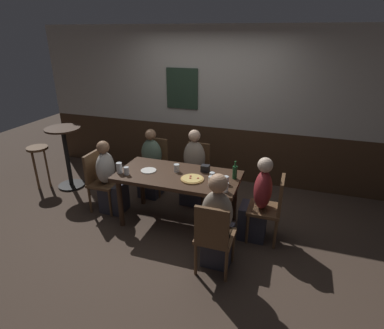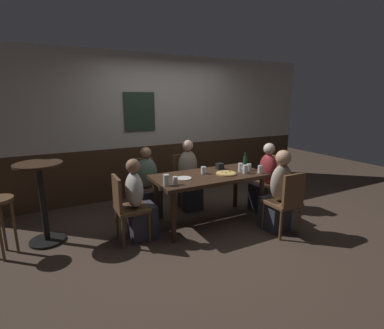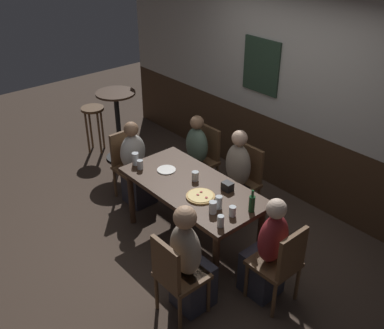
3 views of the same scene
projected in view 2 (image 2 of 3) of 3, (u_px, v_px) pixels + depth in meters
name	position (u px, v px, depth m)	size (l,w,h in m)	color
ground_plane	(209.00, 222.00, 4.26)	(12.00, 12.00, 0.00)	#423328
wall_back	(165.00, 126.00, 5.39)	(6.40, 0.13, 2.60)	#3D2819
dining_table	(209.00, 180.00, 4.11)	(1.63, 0.80, 0.74)	#382316
chair_right_near	(287.00, 200.00, 3.77)	(0.40, 0.40, 0.88)	brown
chair_head_east	(273.00, 180.00, 4.70)	(0.40, 0.40, 0.88)	brown
chair_left_far	(145.00, 183.00, 4.53)	(0.40, 0.40, 0.88)	brown
chair_mid_far	(185.00, 177.00, 4.85)	(0.40, 0.40, 0.88)	brown
chair_head_west	(126.00, 205.00, 3.60)	(0.40, 0.40, 0.88)	brown
person_right_near	(278.00, 197.00, 3.91)	(0.34, 0.37, 1.15)	#2D2D38
person_head_east	(265.00, 183.00, 4.64)	(0.37, 0.34, 1.12)	#2D2D38
person_left_far	(148.00, 188.00, 4.40)	(0.34, 0.37, 1.10)	#2D2D38
person_mid_far	(189.00, 180.00, 4.72)	(0.34, 0.37, 1.16)	#2D2D38
person_head_west	(139.00, 206.00, 3.68)	(0.37, 0.34, 1.09)	#2D2D38
pizza	(226.00, 173.00, 4.12)	(0.30, 0.30, 0.03)	tan
highball_clear	(175.00, 181.00, 3.61)	(0.07, 0.07, 0.11)	silver
tumbler_water	(260.00, 170.00, 4.17)	(0.06, 0.06, 0.11)	silver
pint_glass_stout	(240.00, 168.00, 4.23)	(0.07, 0.07, 0.14)	silver
beer_glass_tall	(166.00, 181.00, 3.57)	(0.08, 0.08, 0.14)	silver
pint_glass_pale	(245.00, 170.00, 4.15)	(0.08, 0.08, 0.12)	silver
tumbler_short	(249.00, 167.00, 4.32)	(0.07, 0.07, 0.10)	silver
pint_glass_amber	(203.00, 171.00, 4.14)	(0.07, 0.07, 0.10)	silver
beer_bottle_green	(245.00, 162.00, 4.51)	(0.06, 0.06, 0.24)	#194723
plate_white_large	(184.00, 178.00, 3.89)	(0.21, 0.21, 0.01)	white
condiment_caddy	(220.00, 166.00, 4.41)	(0.11, 0.09, 0.09)	black
side_bar_table	(42.00, 197.00, 3.54)	(0.56, 0.56, 1.05)	black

